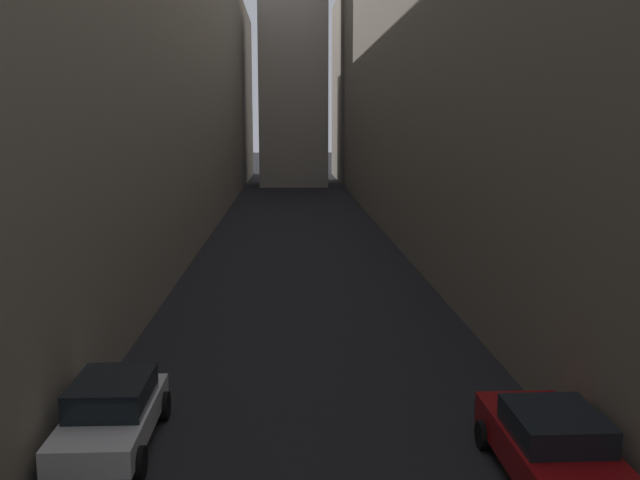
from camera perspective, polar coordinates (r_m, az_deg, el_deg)
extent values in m
plane|color=black|center=(43.19, -1.77, 0.29)|extent=(264.00, 264.00, 0.00)
cube|color=gray|center=(46.22, -17.44, 13.21)|extent=(13.16, 108.00, 20.48)
cube|color=#756B5B|center=(46.63, 13.74, 14.50)|extent=(13.31, 108.00, 22.37)
cube|color=silver|center=(16.00, -16.63, -13.90)|extent=(1.71, 4.11, 0.55)
cube|color=black|center=(15.91, -16.60, -11.80)|extent=(1.58, 2.10, 0.60)
cylinder|color=black|center=(17.57, -18.25, -12.81)|extent=(0.22, 0.65, 0.65)
cylinder|color=black|center=(17.19, -12.60, -13.06)|extent=(0.22, 0.65, 0.65)
cylinder|color=black|center=(15.13, -21.19, -16.72)|extent=(0.22, 0.65, 0.65)
cylinder|color=black|center=(14.69, -14.55, -17.18)|extent=(0.22, 0.65, 0.65)
cube|color=maroon|center=(14.61, 18.41, -16.12)|extent=(1.77, 4.54, 0.68)
cube|color=black|center=(14.31, 18.65, -14.08)|extent=(1.63, 1.95, 0.51)
cylinder|color=black|center=(15.82, 13.18, -15.21)|extent=(0.22, 0.61, 0.61)
cylinder|color=black|center=(16.37, 19.37, -14.64)|extent=(0.22, 0.61, 0.61)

